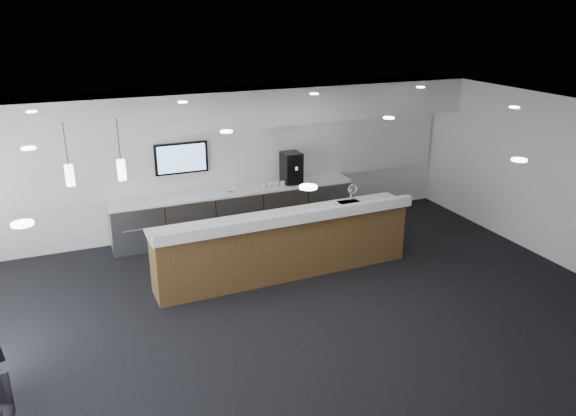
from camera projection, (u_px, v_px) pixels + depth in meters
name	position (u px, v px, depth m)	size (l,w,h in m)	color
ground	(309.00, 317.00, 8.54)	(10.00, 10.00, 0.00)	black
ceiling	(312.00, 122.00, 7.52)	(10.00, 8.00, 0.02)	black
back_wall	(229.00, 159.00, 11.51)	(10.00, 0.02, 3.00)	silver
right_wall	(569.00, 185.00, 9.84)	(0.02, 8.00, 3.00)	silver
soffit_bulkhead	(234.00, 107.00, 10.73)	(10.00, 0.90, 0.70)	white
alcove_panel	(229.00, 155.00, 11.45)	(9.80, 0.06, 1.40)	white
back_credenza	(236.00, 212.00, 11.54)	(5.06, 0.66, 0.95)	#A0A3A8
wall_tv	(181.00, 158.00, 11.01)	(1.05, 0.08, 0.62)	black
pendant_left	(126.00, 180.00, 7.61)	(0.12, 0.12, 0.30)	beige
pendant_right	(71.00, 186.00, 7.35)	(0.12, 0.12, 0.30)	beige
ceiling_can_lights	(312.00, 124.00, 7.53)	(7.00, 5.00, 0.02)	white
service_counter	(285.00, 244.00, 9.72)	(4.64, 0.89, 1.49)	brown
coffee_machine	(291.00, 168.00, 11.74)	(0.38, 0.50, 0.65)	black
info_sign_left	(232.00, 186.00, 11.24)	(0.17, 0.02, 0.23)	silver
info_sign_right	(291.00, 179.00, 11.70)	(0.18, 0.02, 0.23)	silver
cup_0	(301.00, 181.00, 11.78)	(0.10, 0.10, 0.09)	white
cup_1	(295.00, 182.00, 11.73)	(0.10, 0.10, 0.09)	white
cup_2	(289.00, 183.00, 11.68)	(0.10, 0.10, 0.09)	white
cup_3	(283.00, 183.00, 11.63)	(0.10, 0.10, 0.09)	white
cup_4	(276.00, 184.00, 11.58)	(0.10, 0.10, 0.09)	white
cup_5	(270.00, 185.00, 11.53)	(0.10, 0.10, 0.09)	white
cup_6	(264.00, 186.00, 11.48)	(0.10, 0.10, 0.09)	white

